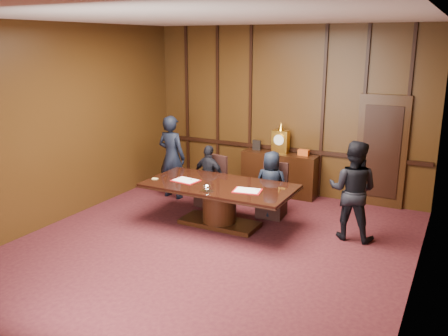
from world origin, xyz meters
name	(u,v)px	position (x,y,z in m)	size (l,w,h in m)	color
room	(211,142)	(0.07, 0.14, 1.72)	(7.00, 7.04, 3.50)	#330E15
sideboard	(280,172)	(0.00, 3.26, 0.49)	(1.60, 0.45, 1.54)	black
conference_table	(219,198)	(-0.30, 1.10, 0.51)	(2.62, 1.32, 0.76)	black
folder_left	(186,180)	(-0.93, 1.00, 0.77)	(0.50, 0.39, 0.02)	#AD1015
folder_right	(247,191)	(0.29, 0.97, 0.77)	(0.51, 0.41, 0.02)	#AD1015
inkstand	(207,188)	(-0.30, 0.65, 0.81)	(0.20, 0.14, 0.12)	white
notepad	(155,179)	(-1.49, 0.84, 0.77)	(0.10, 0.07, 0.01)	#E0BE6D
chair_left	(211,191)	(-0.95, 1.98, 0.29)	(0.57, 0.57, 0.99)	black
chair_right	(272,201)	(0.35, 1.98, 0.29)	(0.51, 0.51, 0.99)	black
signatory_left	(209,176)	(-0.95, 1.90, 0.61)	(0.72, 0.30, 1.23)	black
signatory_right	(271,185)	(0.35, 1.90, 0.63)	(0.61, 0.40, 1.25)	black
witness_left	(172,157)	(-1.92, 2.05, 0.86)	(0.63, 0.41, 1.72)	black
witness_right	(353,190)	(1.89, 1.60, 0.83)	(0.80, 0.63, 1.65)	black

